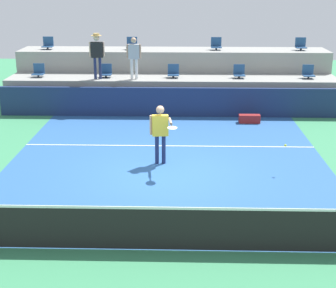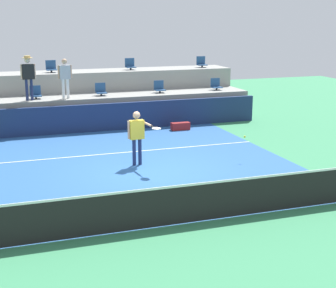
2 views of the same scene
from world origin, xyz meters
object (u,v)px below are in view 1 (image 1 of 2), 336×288
stadium_chair_lower_right (239,72)px  spectator_leaning_on_rail (134,55)px  stadium_chair_upper_far_left (48,44)px  spectator_with_hat (97,51)px  stadium_chair_lower_far_right (308,73)px  equipment_bag (249,119)px  stadium_chair_lower_left (106,72)px  tennis_ball (285,145)px  stadium_chair_lower_far_left (39,71)px  stadium_chair_upper_right (216,45)px  stadium_chair_upper_left (132,44)px  stadium_chair_upper_far_right (301,45)px  tennis_player (161,129)px  stadium_chair_lower_center (173,72)px

stadium_chair_lower_right → spectator_leaning_on_rail: bearing=-174.6°
spectator_leaning_on_rail → stadium_chair_upper_far_left: bearing=150.5°
spectator_with_hat → stadium_chair_lower_far_right: bearing=2.7°
equipment_bag → stadium_chair_lower_left: bearing=159.1°
spectator_leaning_on_rail → equipment_bag: 5.06m
equipment_bag → tennis_ball: bearing=-86.5°
stadium_chair_lower_far_left → stadium_chair_upper_right: 7.39m
stadium_chair_lower_left → equipment_bag: size_ratio=0.68×
stadium_chair_lower_left → stadium_chair_upper_far_left: size_ratio=1.00×
stadium_chair_lower_far_left → stadium_chair_upper_right: (7.12, 1.80, 0.85)m
stadium_chair_upper_left → spectator_leaning_on_rail: (0.29, -2.18, -0.11)m
spectator_leaning_on_rail → equipment_bag: (4.30, -1.70, -2.05)m
stadium_chair_upper_right → spectator_with_hat: spectator_with_hat is taller
stadium_chair_upper_left → spectator_with_hat: bearing=-117.3°
stadium_chair_lower_far_right → stadium_chair_upper_right: bearing=152.8°
stadium_chair_lower_left → stadium_chair_upper_far_right: size_ratio=1.00×
stadium_chair_lower_right → tennis_ball: (0.52, -7.05, -0.68)m
stadium_chair_upper_left → stadium_chair_lower_far_right: bearing=-14.3°
stadium_chair_upper_left → spectator_with_hat: 2.46m
stadium_chair_lower_left → spectator_leaning_on_rail: spectator_leaning_on_rail is taller
spectator_leaning_on_rail → equipment_bag: size_ratio=2.10×
stadium_chair_upper_far_left → stadium_chair_upper_far_right: bearing=0.0°
tennis_player → tennis_ball: tennis_player is taller
stadium_chair_upper_far_right → tennis_ball: (-2.20, -8.85, -1.53)m
stadium_chair_upper_far_left → spectator_with_hat: (2.45, -2.18, 0.01)m
stadium_chair_lower_center → stadium_chair_lower_right: 2.58m
stadium_chair_lower_center → spectator_leaning_on_rail: 1.72m
stadium_chair_lower_far_right → stadium_chair_lower_far_left: bearing=180.0°
stadium_chair_lower_far_left → stadium_chair_lower_left: (2.69, 0.00, 0.00)m
stadium_chair_lower_left → spectator_with_hat: bearing=-124.4°
stadium_chair_lower_far_left → tennis_ball: (8.45, -7.05, -0.68)m
stadium_chair_lower_left → stadium_chair_lower_center: bearing=0.0°
stadium_chair_lower_center → stadium_chair_upper_left: (-1.80, 1.80, 0.85)m
stadium_chair_lower_far_left → stadium_chair_upper_far_left: bearing=90.7°
stadium_chair_lower_right → spectator_leaning_on_rail: (-4.09, -0.38, 0.74)m
stadium_chair_lower_left → spectator_leaning_on_rail: size_ratio=0.33×
stadium_chair_lower_right → stadium_chair_upper_far_left: size_ratio=1.00×
stadium_chair_lower_far_left → stadium_chair_lower_left: bearing=0.0°
stadium_chair_lower_right → tennis_ball: stadium_chair_lower_right is taller
stadium_chair_upper_far_left → equipment_bag: 9.30m
stadium_chair_lower_far_right → spectator_with_hat: 8.25m
stadium_chair_lower_center → stadium_chair_upper_far_right: (5.31, 1.80, 0.85)m
equipment_bag → stadium_chair_lower_far_right: bearing=40.0°
spectator_with_hat → stadium_chair_lower_left: bearing=55.6°
stadium_chair_lower_right → equipment_bag: size_ratio=0.68×
stadium_chair_upper_left → spectator_with_hat: size_ratio=0.30×
stadium_chair_upper_right → equipment_bag: bearing=-75.2°
stadium_chair_lower_far_left → stadium_chair_lower_far_right: (10.62, 0.00, 0.00)m
stadium_chair_lower_far_left → stadium_chair_upper_far_right: stadium_chair_upper_far_right is taller
spectator_leaning_on_rail → stadium_chair_lower_left: bearing=161.6°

